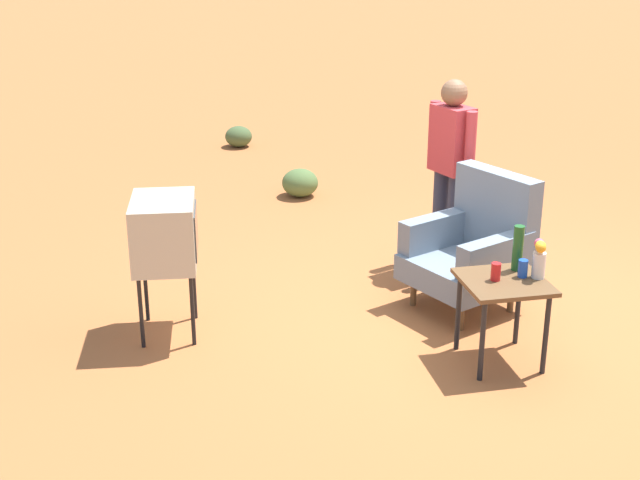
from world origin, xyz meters
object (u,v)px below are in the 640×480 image
soda_can_blue (523,268)px  armchair (474,246)px  side_table (503,292)px  bottle_wine_green (517,248)px  soda_can_red (496,272)px  tv_on_stand (164,233)px  person_standing (451,163)px  flower_vase (539,257)px

soda_can_blue → armchair: bearing=179.9°
side_table → bottle_wine_green: size_ratio=1.90×
soda_can_blue → soda_can_red: bearing=-85.2°
tv_on_stand → bottle_wine_green: bearing=72.1°
tv_on_stand → soda_can_red: bearing=67.2°
person_standing → soda_can_blue: size_ratio=13.44×
soda_can_red → bottle_wine_green: bearing=124.4°
side_table → person_standing: person_standing is taller
person_standing → flower_vase: bearing=0.5°
tv_on_stand → soda_can_blue: 2.50m
soda_can_blue → soda_can_red: 0.20m
person_standing → flower_vase: size_ratio=6.19×
armchair → side_table: bearing=-9.0°
armchair → soda_can_blue: size_ratio=8.69×
side_table → soda_can_red: (-0.01, -0.06, 0.15)m
side_table → soda_can_red: size_ratio=4.98×
soda_can_blue → flower_vase: flower_vase is taller
flower_vase → armchair: bearing=-174.2°
tv_on_stand → person_standing: 2.56m
side_table → soda_can_red: 0.16m
person_standing → soda_can_red: bearing=-9.3°
armchair → bottle_wine_green: armchair is taller
armchair → person_standing: (-0.81, 0.08, 0.44)m
side_table → tv_on_stand: 2.40m
tv_on_stand → flower_vase: bearing=69.4°
side_table → soda_can_blue: soda_can_blue is taller
tv_on_stand → bottle_wine_green: (0.76, 2.35, -0.02)m
armchair → person_standing: bearing=174.6°
tv_on_stand → flower_vase: tv_on_stand is taller
armchair → soda_can_red: armchair is taller
person_standing → flower_vase: person_standing is taller
soda_can_blue → flower_vase: size_ratio=0.46×
person_standing → soda_can_blue: 1.71m
soda_can_red → side_table: bearing=79.0°
armchair → flower_vase: armchair is taller
bottle_wine_green → tv_on_stand: bearing=-107.9°
soda_can_red → flower_vase: 0.31m
soda_can_red → flower_vase: (0.02, 0.30, 0.09)m
bottle_wine_green → soda_can_red: size_ratio=2.62×
tv_on_stand → soda_can_blue: bearing=69.4°
side_table → soda_can_red: bearing=-101.0°
flower_vase → bottle_wine_green: bearing=-150.6°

